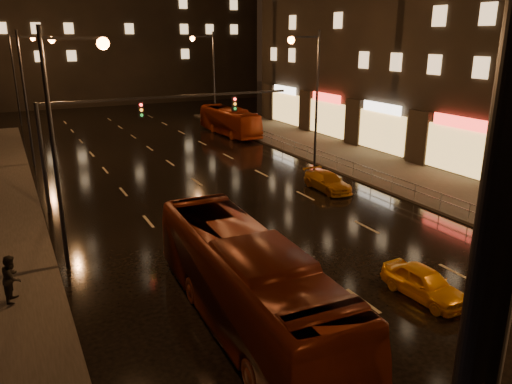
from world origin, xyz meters
TOP-DOWN VIEW (x-y plane):
  - ground at (0.00, 20.00)m, footprint 140.00×140.00m
  - sidewalk_right at (13.50, 15.00)m, footprint 7.00×70.00m
  - traffic_signal at (-5.06, 20.00)m, footprint 15.31×0.32m
  - railing_right at (10.20, 18.00)m, footprint 0.05×56.00m
  - bus_red at (-4.63, 4.49)m, footprint 3.18×11.88m
  - bus_curb at (9.00, 36.70)m, footprint 2.65×9.80m
  - taxi_near at (2.22, 3.18)m, footprint 1.62×3.63m
  - taxi_far at (6.91, 16.38)m, footprint 1.65×3.99m
  - pedestrian_b at (-11.74, 9.74)m, footprint 0.91×1.03m

SIDE VIEW (x-z plane):
  - ground at x=0.00m, z-range 0.00..0.00m
  - sidewalk_right at x=13.50m, z-range 0.00..0.15m
  - taxi_far at x=6.91m, z-range 0.00..1.15m
  - taxi_near at x=2.22m, z-range 0.00..1.21m
  - railing_right at x=10.20m, z-range 0.40..1.40m
  - pedestrian_b at x=-11.74m, z-range 0.15..1.95m
  - bus_curb at x=9.00m, z-range 0.00..2.71m
  - bus_red at x=-4.63m, z-range 0.00..3.28m
  - traffic_signal at x=-5.06m, z-range 1.64..7.84m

